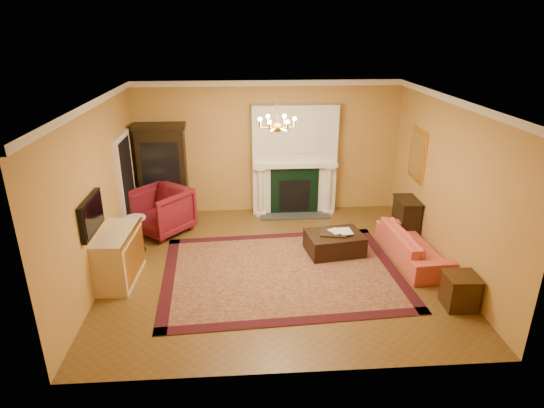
{
  "coord_description": "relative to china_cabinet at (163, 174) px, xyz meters",
  "views": [
    {
      "loc": [
        -0.59,
        -7.28,
        4.1
      ],
      "look_at": [
        -0.07,
        0.3,
        1.1
      ],
      "focal_mm": 30.0,
      "sensor_mm": 36.0,
      "label": 1
    }
  ],
  "objects": [
    {
      "name": "floor",
      "position": [
        2.34,
        -2.49,
        -1.03
      ],
      "size": [
        6.0,
        5.5,
        0.02
      ],
      "primitive_type": "cube",
      "color": "brown",
      "rests_on": "ground"
    },
    {
      "name": "chandelier",
      "position": [
        2.34,
        -2.49,
        1.59
      ],
      "size": [
        0.63,
        0.55,
        0.53
      ],
      "color": "gold",
      "rests_on": "ceiling"
    },
    {
      "name": "fireplace",
      "position": [
        2.94,
        0.08,
        0.17
      ],
      "size": [
        1.9,
        0.7,
        2.5
      ],
      "color": "silver",
      "rests_on": "wall_back"
    },
    {
      "name": "wall_front",
      "position": [
        2.34,
        -5.25,
        0.48
      ],
      "size": [
        6.0,
        0.02,
        3.0
      ],
      "primitive_type": "cube",
      "color": "#C29545",
      "rests_on": "floor"
    },
    {
      "name": "doorway",
      "position": [
        -0.62,
        -0.79,
        0.02
      ],
      "size": [
        0.08,
        1.05,
        2.1
      ],
      "color": "silver",
      "rests_on": "wall_left"
    },
    {
      "name": "commode",
      "position": [
        -0.39,
        -2.77,
        -0.57
      ],
      "size": [
        0.63,
        1.23,
        0.9
      ],
      "primitive_type": "cube",
      "rotation": [
        0.0,
        0.0,
        -0.05
      ],
      "color": "beige",
      "rests_on": "floor"
    },
    {
      "name": "tv_panel",
      "position": [
        -0.61,
        -3.09,
        0.33
      ],
      "size": [
        0.09,
        0.95,
        0.58
      ],
      "color": "black",
      "rests_on": "wall_left"
    },
    {
      "name": "topiary_left",
      "position": [
        2.2,
        0.04,
        0.42
      ],
      "size": [
        0.14,
        0.14,
        0.39
      ],
      "color": "tan",
      "rests_on": "fireplace"
    },
    {
      "name": "end_table",
      "position": [
        5.06,
        -3.97,
        -0.76
      ],
      "size": [
        0.47,
        0.47,
        0.52
      ],
      "primitive_type": "cube",
      "rotation": [
        0.0,
        0.0,
        -0.04
      ],
      "color": "#3B2410",
      "rests_on": "floor"
    },
    {
      "name": "book_b",
      "position": [
        3.57,
        -2.07,
        -0.43
      ],
      "size": [
        0.23,
        0.04,
        0.32
      ],
      "primitive_type": "imported",
      "rotation": [
        0.0,
        0.0,
        0.06
      ],
      "color": "gray",
      "rests_on": "ottoman_tray"
    },
    {
      "name": "leather_ottoman",
      "position": [
        3.48,
        -2.06,
        -0.81
      ],
      "size": [
        1.14,
        0.9,
        0.39
      ],
      "primitive_type": "cube",
      "rotation": [
        0.0,
        0.0,
        0.15
      ],
      "color": "black",
      "rests_on": "oriental_rug"
    },
    {
      "name": "china_cabinet",
      "position": [
        0.0,
        0.0,
        0.0
      ],
      "size": [
        1.04,
        0.5,
        2.04
      ],
      "primitive_type": "cube",
      "rotation": [
        0.0,
        0.0,
        0.04
      ],
      "color": "black",
      "rests_on": "floor"
    },
    {
      "name": "book_a",
      "position": [
        3.4,
        -2.09,
        -0.45
      ],
      "size": [
        0.19,
        0.11,
        0.26
      ],
      "primitive_type": "imported",
      "rotation": [
        0.0,
        0.0,
        0.48
      ],
      "color": "gray",
      "rests_on": "ottoman_tray"
    },
    {
      "name": "oriental_rug",
      "position": [
        2.41,
        -2.73,
        -1.01
      ],
      "size": [
        4.33,
        3.35,
        0.02
      ],
      "primitive_type": "cube",
      "rotation": [
        0.0,
        0.0,
        0.06
      ],
      "color": "#400D0F",
      "rests_on": "floor"
    },
    {
      "name": "ceiling",
      "position": [
        2.34,
        -2.49,
        1.99
      ],
      "size": [
        6.0,
        5.5,
        0.02
      ],
      "primitive_type": "cube",
      "color": "silver",
      "rests_on": "wall_back"
    },
    {
      "name": "wingback_armchair",
      "position": [
        0.04,
        -0.87,
        -0.49
      ],
      "size": [
        1.42,
        1.41,
        1.07
      ],
      "primitive_type": "imported",
      "rotation": [
        0.0,
        0.0,
        -0.7
      ],
      "color": "maroon",
      "rests_on": "floor"
    },
    {
      "name": "wall_left",
      "position": [
        -0.67,
        -2.49,
        0.48
      ],
      "size": [
        0.02,
        5.5,
        3.0
      ],
      "primitive_type": "cube",
      "color": "#C29545",
      "rests_on": "floor"
    },
    {
      "name": "wall_right",
      "position": [
        5.35,
        -2.49,
        0.48
      ],
      "size": [
        0.02,
        5.5,
        3.0
      ],
      "primitive_type": "cube",
      "color": "#C29545",
      "rests_on": "floor"
    },
    {
      "name": "console_table",
      "position": [
        5.12,
        -1.35,
        -0.64
      ],
      "size": [
        0.4,
        0.69,
        0.76
      ],
      "primitive_type": "cube",
      "rotation": [
        0.0,
        0.0,
        -0.01
      ],
      "color": "black",
      "rests_on": "floor"
    },
    {
      "name": "ottoman_tray",
      "position": [
        3.45,
        -2.05,
        -0.6
      ],
      "size": [
        0.56,
        0.48,
        0.03
      ],
      "primitive_type": "cube",
      "rotation": [
        0.0,
        0.0,
        -0.2
      ],
      "color": "black",
      "rests_on": "leather_ottoman"
    },
    {
      "name": "coral_sofa",
      "position": [
        4.89,
        -2.41,
        -0.64
      ],
      "size": [
        0.68,
        1.98,
        0.76
      ],
      "primitive_type": "imported",
      "rotation": [
        0.0,
        0.0,
        1.63
      ],
      "color": "#E65C49",
      "rests_on": "floor"
    },
    {
      "name": "topiary_right",
      "position": [
        3.54,
        0.04,
        0.44
      ],
      "size": [
        0.16,
        0.16,
        0.43
      ],
      "color": "tan",
      "rests_on": "fireplace"
    },
    {
      "name": "gilt_mirror",
      "position": [
        5.3,
        -1.09,
        0.63
      ],
      "size": [
        0.06,
        0.76,
        1.05
      ],
      "color": "gold",
      "rests_on": "wall_right"
    },
    {
      "name": "pedestal_table",
      "position": [
        -0.3,
        -1.73,
        -0.61
      ],
      "size": [
        0.4,
        0.4,
        0.72
      ],
      "color": "black",
      "rests_on": "floor"
    },
    {
      "name": "wall_back",
      "position": [
        2.34,
        0.27,
        0.48
      ],
      "size": [
        6.0,
        0.02,
        3.0
      ],
      "primitive_type": "cube",
      "color": "#C29545",
      "rests_on": "floor"
    },
    {
      "name": "crown_molding",
      "position": [
        2.34,
        -1.53,
        1.92
      ],
      "size": [
        6.0,
        5.5,
        0.12
      ],
      "color": "white",
      "rests_on": "ceiling"
    }
  ]
}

